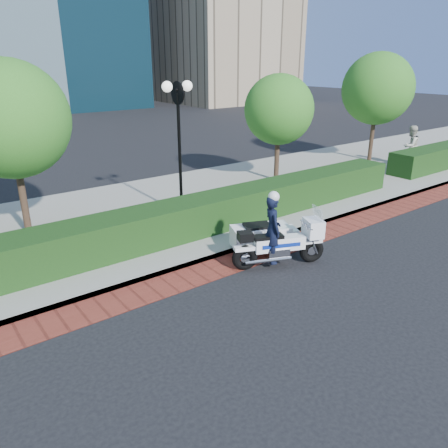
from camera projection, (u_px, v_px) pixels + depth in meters
ground at (265, 289)px, 10.08m from camera, size 120.00×120.00×0.00m
brick_strip at (225, 265)px, 11.20m from camera, size 60.00×1.00×0.01m
sidewalk at (144, 216)px, 14.53m from camera, size 60.00×8.00×0.15m
hedge_main at (181, 219)px, 12.53m from camera, size 18.00×1.20×1.00m
lamppost at (179, 128)px, 13.47m from camera, size 1.02×0.70×4.21m
tree_b at (10, 120)px, 11.73m from camera, size 3.20×3.20×4.89m
tree_c at (279, 110)px, 17.51m from camera, size 2.80×2.80×4.30m
tree_d at (378, 89)px, 20.97m from camera, size 3.40×3.40×5.16m
police_motorcycle at (271, 236)px, 11.25m from camera, size 2.35×2.20×2.00m
pedestrian at (410, 146)px, 20.62m from camera, size 0.94×0.74×1.91m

